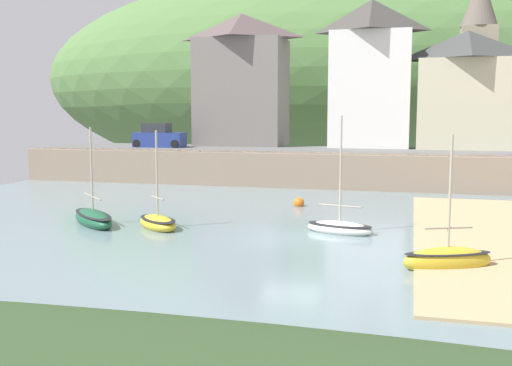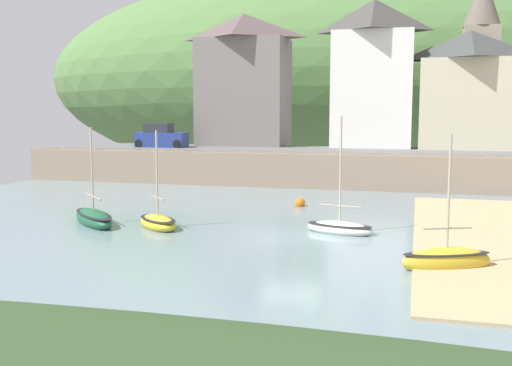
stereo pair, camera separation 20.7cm
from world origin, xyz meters
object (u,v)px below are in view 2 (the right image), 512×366
waterfront_building_centre (373,73)px  mooring_buoy (300,203)px  sailboat_far_left (94,218)px  dinghy_open_wooden (446,260)px  parked_car_near_slipway (161,137)px  waterfront_building_left (244,79)px  sailboat_blue_trim (158,222)px  waterfront_building_right (469,89)px  church_with_spire (480,57)px  sailboat_tall_mast (340,227)px

waterfront_building_centre → mooring_buoy: bearing=-99.1°
sailboat_far_left → mooring_buoy: (8.49, 7.83, -0.10)m
sailboat_far_left → dinghy_open_wooden: sailboat_far_left is taller
waterfront_building_centre → parked_car_near_slipway: bearing=-164.8°
waterfront_building_left → waterfront_building_centre: 10.86m
waterfront_building_left → mooring_buoy: bearing=-63.9°
waterfront_building_centre → sailboat_far_left: 28.16m
mooring_buoy → dinghy_open_wooden: bearing=-58.4°
waterfront_building_left → dinghy_open_wooden: size_ratio=2.30×
waterfront_building_centre → sailboat_blue_trim: size_ratio=2.52×
sailboat_far_left → parked_car_near_slipway: (-5.41, 20.04, 2.92)m
waterfront_building_right → dinghy_open_wooden: bearing=-95.3°
church_with_spire → dinghy_open_wooden: (-3.73, -32.74, -9.48)m
waterfront_building_right → church_with_spire: 4.99m
waterfront_building_centre → waterfront_building_right: (7.37, 0.00, -1.37)m
sailboat_blue_trim → mooring_buoy: size_ratio=7.76×
church_with_spire → sailboat_tall_mast: size_ratio=2.71×
waterfront_building_centre → mooring_buoy: size_ratio=19.57×
dinghy_open_wooden → parked_car_near_slipway: dinghy_open_wooden is taller
dinghy_open_wooden → sailboat_tall_mast: 6.71m
church_with_spire → mooring_buoy: size_ratio=23.93×
waterfront_building_left → waterfront_building_right: (18.22, -0.00, -1.00)m
dinghy_open_wooden → waterfront_building_centre: bearing=76.9°
sailboat_tall_mast → mooring_buoy: (-3.11, 6.87, -0.07)m
church_with_spire → mooring_buoy: church_with_spire is taller
mooring_buoy → waterfront_building_left: bearing=116.1°
sailboat_tall_mast → parked_car_near_slipway: sailboat_tall_mast is taller
waterfront_building_right → dinghy_open_wooden: 29.63m
waterfront_building_right → mooring_buoy: waterfront_building_right is taller
waterfront_building_left → sailboat_far_left: size_ratio=2.31×
waterfront_building_right → sailboat_tall_mast: bearing=-106.4°
waterfront_building_left → sailboat_tall_mast: waterfront_building_left is taller
waterfront_building_left → waterfront_building_right: size_ratio=1.22×
church_with_spire → parked_car_near_slipway: church_with_spire is taller
church_with_spire → mooring_buoy: 25.41m
waterfront_building_right → sailboat_blue_trim: bearing=-121.7°
waterfront_building_left → dinghy_open_wooden: 33.58m
sailboat_far_left → sailboat_blue_trim: (3.36, -0.08, -0.02)m
mooring_buoy → church_with_spire: bearing=61.8°
dinghy_open_wooden → sailboat_tall_mast: size_ratio=0.91×
waterfront_building_right → church_with_spire: church_with_spire is taller
sailboat_tall_mast → sailboat_blue_trim: sailboat_tall_mast is taller
waterfront_building_right → parked_car_near_slipway: waterfront_building_right is taller
mooring_buoy → waterfront_building_centre: bearing=80.9°
sailboat_far_left → church_with_spire: bearing=99.4°
waterfront_building_centre → sailboat_tall_mast: (0.43, -23.58, -8.15)m
dinghy_open_wooden → mooring_buoy: (-7.40, 12.02, -0.15)m
waterfront_building_right → sailboat_far_left: (-18.54, -24.54, -6.74)m
waterfront_building_left → waterfront_building_centre: waterfront_building_centre is taller
sailboat_blue_trim → waterfront_building_centre: bearing=115.7°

